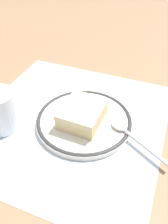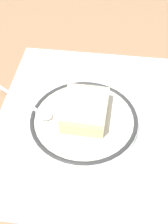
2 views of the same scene
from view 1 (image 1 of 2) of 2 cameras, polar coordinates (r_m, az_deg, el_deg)
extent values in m
plane|color=#9E7551|center=(0.52, -3.66, -2.19)|extent=(2.40, 2.40, 0.00)
cube|color=silver|center=(0.52, -3.67, -2.13)|extent=(0.41, 0.43, 0.00)
cylinder|color=silver|center=(0.51, 0.00, -2.16)|extent=(0.21, 0.21, 0.01)
torus|color=#333333|center=(0.51, 0.00, -1.90)|extent=(0.21, 0.21, 0.01)
cube|color=beige|center=(0.50, -0.26, -0.80)|extent=(0.08, 0.10, 0.03)
cube|color=beige|center=(0.48, -0.27, 0.88)|extent=(0.08, 0.10, 0.01)
ellipsoid|color=silver|center=(0.49, 8.54, -3.27)|extent=(0.04, 0.04, 0.01)
cylinder|color=silver|center=(0.46, 14.83, -8.31)|extent=(0.10, 0.06, 0.01)
cylinder|color=white|center=(0.51, -19.87, 0.32)|extent=(0.07, 0.07, 0.09)
cylinder|color=brown|center=(0.53, -19.10, -2.27)|extent=(0.06, 0.06, 0.02)
camera|label=2|loc=(0.75, 10.73, 48.41)|focal=49.03mm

